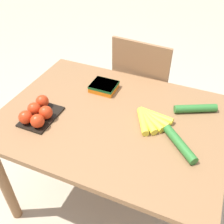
{
  "coord_description": "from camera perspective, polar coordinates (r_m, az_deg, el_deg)",
  "views": [
    {
      "loc": [
        0.41,
        -0.94,
        1.61
      ],
      "look_at": [
        0.0,
        0.0,
        0.76
      ],
      "focal_mm": 42.0,
      "sensor_mm": 36.0,
      "label": 1
    }
  ],
  "objects": [
    {
      "name": "ground_plane",
      "position": [
        1.91,
        -0.0,
        -17.8
      ],
      "size": [
        12.0,
        12.0,
        0.0
      ],
      "primitive_type": "plane",
      "color": "#B7A88E"
    },
    {
      "name": "carrot_bag",
      "position": [
        1.53,
        -1.77,
        5.63
      ],
      "size": [
        0.15,
        0.13,
        0.04
      ],
      "color": "orange",
      "rests_on": "dining_table"
    },
    {
      "name": "cucumber_near",
      "position": [
        1.22,
        14.54,
        -6.72
      ],
      "size": [
        0.19,
        0.19,
        0.04
      ],
      "color": "#2D702D",
      "rests_on": "dining_table"
    },
    {
      "name": "chair",
      "position": [
        1.94,
        6.86,
        3.9
      ],
      "size": [
        0.45,
        0.43,
        0.94
      ],
      "rotation": [
        0.0,
        0.0,
        3.06
      ],
      "color": "#8E6642",
      "rests_on": "ground_plane"
    },
    {
      "name": "banana_bunch",
      "position": [
        1.33,
        8.24,
        -1.46
      ],
      "size": [
        0.2,
        0.19,
        0.04
      ],
      "color": "brown",
      "rests_on": "dining_table"
    },
    {
      "name": "cucumber_far",
      "position": [
        1.44,
        17.7,
        0.74
      ],
      "size": [
        0.22,
        0.14,
        0.04
      ],
      "color": "#2D702D",
      "rests_on": "dining_table"
    },
    {
      "name": "dining_table",
      "position": [
        1.43,
        -0.0,
        -4.26
      ],
      "size": [
        1.15,
        0.86,
        0.73
      ],
      "color": "olive",
      "rests_on": "ground_plane"
    },
    {
      "name": "tomato_pack",
      "position": [
        1.37,
        -15.84,
        -0.17
      ],
      "size": [
        0.15,
        0.22,
        0.08
      ],
      "color": "black",
      "rests_on": "dining_table"
    }
  ]
}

